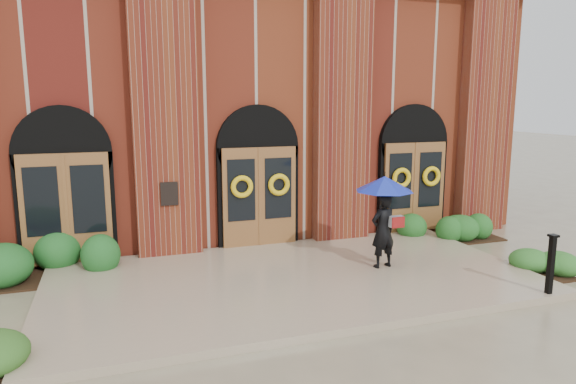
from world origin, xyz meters
name	(u,v)px	position (x,y,z in m)	size (l,w,h in m)	color
ground	(296,285)	(0.00, 0.00, 0.00)	(90.00, 90.00, 0.00)	gray
landing	(293,280)	(0.00, 0.15, 0.07)	(10.00, 5.30, 0.15)	tan
church_building	(212,109)	(0.00, 8.78, 3.50)	(16.20, 12.53, 7.00)	maroon
man_with_umbrella	(384,204)	(2.07, 0.10, 1.58)	(1.44, 1.44, 2.04)	black
metal_post	(551,263)	(4.30, -2.35, 0.76)	(0.16, 0.16, 1.16)	black
hedge_wall_left	(31,260)	(-5.23, 2.20, 0.43)	(3.32, 1.33, 0.85)	#1B531E
hedge_wall_right	(449,228)	(5.20, 1.97, 0.34)	(2.67, 1.07, 0.68)	#1F551E
hedge_front_right	(530,264)	(5.10, -1.05, 0.24)	(1.37, 1.18, 0.49)	#296223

